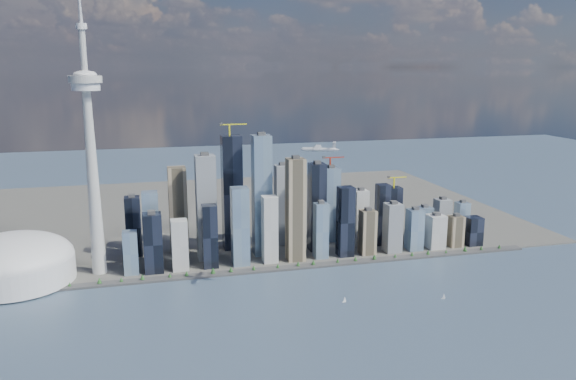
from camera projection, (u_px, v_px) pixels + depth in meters
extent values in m
plane|color=#375061|center=(300.00, 330.00, 819.34)|extent=(4000.00, 4000.00, 0.00)
cube|color=#383838|center=(265.00, 270.00, 1055.62)|extent=(1100.00, 22.00, 4.00)
cube|color=#4C4C47|center=(230.00, 212.00, 1481.79)|extent=(1400.00, 900.00, 3.00)
cylinder|color=#3F2D1E|center=(42.00, 288.00, 961.27)|extent=(1.00, 1.00, 2.40)
cone|color=#1B4E1F|center=(42.00, 286.00, 960.50)|extent=(7.20, 7.20, 8.00)
cylinder|color=#3F2D1E|center=(95.00, 283.00, 982.08)|extent=(1.00, 1.00, 2.40)
cone|color=#1B4E1F|center=(95.00, 281.00, 981.31)|extent=(7.20, 7.20, 8.00)
cylinder|color=#3F2D1E|center=(146.00, 279.00, 1002.90)|extent=(1.00, 1.00, 2.40)
cone|color=#1B4E1F|center=(146.00, 277.00, 1002.13)|extent=(7.20, 7.20, 8.00)
cylinder|color=#3F2D1E|center=(195.00, 275.00, 1023.71)|extent=(1.00, 1.00, 2.40)
cone|color=#1B4E1F|center=(195.00, 273.00, 1022.94)|extent=(7.20, 7.20, 8.00)
cylinder|color=#3F2D1E|center=(242.00, 270.00, 1044.53)|extent=(1.00, 1.00, 2.40)
cone|color=#1B4E1F|center=(242.00, 269.00, 1043.76)|extent=(7.20, 7.20, 8.00)
cylinder|color=#3F2D1E|center=(287.00, 266.00, 1065.34)|extent=(1.00, 1.00, 2.40)
cone|color=#1B4E1F|center=(287.00, 265.00, 1064.57)|extent=(7.20, 7.20, 8.00)
cylinder|color=#3F2D1E|center=(330.00, 263.00, 1086.16)|extent=(1.00, 1.00, 2.40)
cone|color=#1B4E1F|center=(330.00, 261.00, 1085.39)|extent=(7.20, 7.20, 8.00)
cylinder|color=#3F2D1E|center=(372.00, 259.00, 1106.97)|extent=(1.00, 1.00, 2.40)
cone|color=#1B4E1F|center=(372.00, 257.00, 1106.20)|extent=(7.20, 7.20, 8.00)
cylinder|color=#3F2D1E|center=(412.00, 255.00, 1127.79)|extent=(1.00, 1.00, 2.40)
cone|color=#1B4E1F|center=(412.00, 254.00, 1127.02)|extent=(7.20, 7.20, 8.00)
cylinder|color=#3F2D1E|center=(451.00, 252.00, 1148.60)|extent=(1.00, 1.00, 2.40)
cone|color=#1B4E1F|center=(451.00, 250.00, 1147.83)|extent=(7.20, 7.20, 8.00)
cylinder|color=#3F2D1E|center=(488.00, 249.00, 1169.42)|extent=(1.00, 1.00, 2.40)
cone|color=#1B4E1F|center=(488.00, 247.00, 1168.65)|extent=(7.20, 7.20, 8.00)
cube|color=black|center=(154.00, 243.00, 1033.33)|extent=(34.00, 34.00, 111.31)
cube|color=#718DAC|center=(153.00, 228.00, 1077.42)|extent=(30.00, 30.00, 141.67)
cube|color=#B6B6B1|center=(182.00, 245.00, 1046.96)|extent=(30.00, 30.00, 96.13)
cube|color=tan|center=(177.00, 210.00, 1137.71)|extent=(36.00, 36.00, 177.08)
cube|color=gray|center=(207.00, 208.00, 1095.59)|extent=(38.00, 38.00, 207.44)
cube|color=black|center=(211.00, 236.00, 1057.46)|extent=(28.00, 28.00, 121.43)
cube|color=#718DAC|center=(240.00, 226.00, 1067.42)|extent=(32.00, 32.00, 151.78)
cube|color=black|center=(231.00, 193.00, 1157.63)|extent=(40.00, 40.00, 237.80)
cube|color=#718DAC|center=(262.00, 196.00, 1118.22)|extent=(36.00, 36.00, 242.85)
cube|color=#B6B6B1|center=(268.00, 230.00, 1082.80)|extent=(28.00, 28.00, 131.55)
cube|color=tan|center=(295.00, 210.00, 1088.42)|extent=(34.00, 34.00, 202.38)
cube|color=gray|center=(283.00, 205.00, 1191.09)|extent=(30.00, 30.00, 172.02)
cube|color=black|center=(315.00, 207.00, 1151.14)|extent=(32.00, 32.00, 182.14)
cube|color=#718DAC|center=(322.00, 231.00, 1111.38)|extent=(26.00, 26.00, 111.31)
cube|color=black|center=(346.00, 222.00, 1120.14)|extent=(30.00, 30.00, 141.67)
cube|color=#718DAC|center=(330.00, 204.00, 1217.39)|extent=(34.00, 34.00, 161.90)
cube|color=#B6B6B1|center=(360.00, 218.00, 1181.66)|extent=(28.00, 28.00, 121.43)
cube|color=tan|center=(369.00, 232.00, 1137.57)|extent=(30.00, 30.00, 91.07)
cube|color=gray|center=(392.00, 228.00, 1148.49)|extent=(32.00, 32.00, 101.19)
cube|color=black|center=(382.00, 215.00, 1192.58)|extent=(26.00, 26.00, 131.55)
cube|color=#718DAC|center=(414.00, 230.00, 1162.13)|extent=(30.00, 30.00, 86.01)
cube|color=black|center=(393.00, 211.00, 1258.83)|extent=(28.00, 28.00, 111.31)
cube|color=#718DAC|center=(424.00, 224.00, 1222.56)|extent=(30.00, 30.00, 75.89)
cube|color=#B6B6B1|center=(436.00, 232.00, 1175.76)|extent=(34.00, 34.00, 70.83)
cube|color=tan|center=(455.00, 231.00, 1187.11)|extent=(28.00, 28.00, 65.77)
cube|color=gray|center=(443.00, 219.00, 1231.74)|extent=(30.00, 30.00, 91.07)
cube|color=black|center=(474.00, 231.00, 1198.46)|extent=(32.00, 32.00, 60.71)
cube|color=#718DAC|center=(461.00, 220.00, 1243.63)|extent=(26.00, 26.00, 80.95)
cube|color=black|center=(132.00, 226.00, 1122.05)|extent=(30.00, 30.00, 121.43)
cube|color=#718DAC|center=(132.00, 252.00, 1026.97)|extent=(26.00, 26.00, 80.95)
cube|color=yellow|center=(229.00, 130.00, 1129.81)|extent=(3.00, 3.00, 22.00)
cube|color=yellow|center=(233.00, 124.00, 1129.44)|extent=(55.00, 2.20, 2.20)
cube|color=#383838|center=(221.00, 124.00, 1123.07)|extent=(6.00, 4.00, 4.00)
cube|color=#A62B17|center=(330.00, 163.00, 1197.70)|extent=(3.00, 3.00, 22.00)
cube|color=#A62B17|center=(334.00, 157.00, 1197.07)|extent=(48.00, 2.20, 2.20)
cube|color=#383838|center=(324.00, 157.00, 1191.46)|extent=(6.00, 4.00, 4.00)
cube|color=yellow|center=(394.00, 182.00, 1244.56)|extent=(3.00, 3.00, 22.00)
cube|color=yellow|center=(397.00, 177.00, 1243.83)|extent=(45.00, 2.20, 2.20)
cube|color=#383838|center=(389.00, 177.00, 1238.53)|extent=(6.00, 4.00, 4.00)
cone|color=#B0AFAA|center=(93.00, 183.00, 1003.76)|extent=(26.00, 26.00, 340.00)
cylinder|color=silver|center=(86.00, 86.00, 967.36)|extent=(48.00, 48.00, 14.00)
cylinder|color=#B0AFAA|center=(85.00, 79.00, 964.79)|extent=(56.00, 56.00, 12.00)
ellipsoid|color=silver|center=(85.00, 75.00, 963.08)|extent=(40.00, 40.00, 14.00)
cylinder|color=#B0AFAA|center=(83.00, 51.00, 954.51)|extent=(11.00, 11.00, 80.00)
cylinder|color=silver|center=(81.00, 26.00, 945.94)|extent=(18.00, 18.00, 10.00)
cylinder|color=silver|center=(16.00, 270.00, 992.36)|extent=(200.00, 200.00, 44.00)
ellipsoid|color=silver|center=(14.00, 258.00, 987.65)|extent=(200.00, 200.00, 84.00)
cylinder|color=silver|center=(319.00, 150.00, 888.78)|extent=(50.12, 24.74, 6.32)
cone|color=silver|center=(302.00, 149.00, 892.09)|extent=(8.75, 8.42, 6.32)
cone|color=silver|center=(336.00, 150.00, 885.35)|extent=(11.51, 9.51, 6.32)
cube|color=silver|center=(317.00, 147.00, 888.30)|extent=(27.66, 54.37, 0.99)
cylinder|color=silver|center=(317.00, 149.00, 878.11)|extent=(11.42, 7.30, 3.56)
cylinder|color=silver|center=(318.00, 147.00, 899.17)|extent=(11.42, 7.30, 3.56)
cylinder|color=#3F3F3F|center=(313.00, 149.00, 878.85)|extent=(3.18, 7.46, 7.90)
cylinder|color=#3F3F3F|center=(314.00, 147.00, 899.91)|extent=(3.18, 7.46, 7.90)
cube|color=silver|center=(334.00, 146.00, 884.36)|extent=(5.44, 2.77, 10.87)
cube|color=silver|center=(334.00, 142.00, 883.18)|extent=(10.57, 18.14, 0.69)
cube|color=silver|center=(344.00, 302.00, 915.75)|extent=(6.48, 2.52, 0.84)
cylinder|color=#999999|center=(344.00, 299.00, 914.71)|extent=(0.25, 0.25, 9.48)
cube|color=silver|center=(443.00, 299.00, 929.22)|extent=(6.58, 3.34, 0.84)
cylinder|color=#999999|center=(443.00, 296.00, 928.19)|extent=(0.25, 0.25, 9.47)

